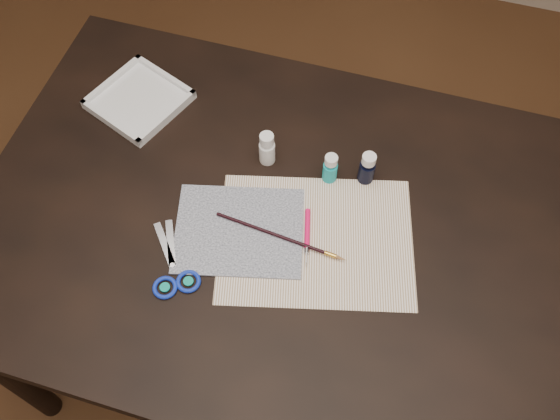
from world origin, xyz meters
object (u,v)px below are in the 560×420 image
(paint_bottle_navy, at_px, (367,168))
(scissors, at_px, (167,259))
(canvas, at_px, (239,230))
(paint_bottle_white, at_px, (267,148))
(paper, at_px, (316,240))
(paint_bottle_cyan, at_px, (330,168))
(palette_tray, at_px, (139,99))

(paint_bottle_navy, height_order, scissors, paint_bottle_navy)
(canvas, relative_size, paint_bottle_white, 3.07)
(paper, height_order, paint_bottle_cyan, paint_bottle_cyan)
(paper, xyz_separation_m, palette_tray, (-0.49, 0.23, 0.01))
(paint_bottle_cyan, distance_m, paint_bottle_navy, 0.08)
(paint_bottle_cyan, xyz_separation_m, scissors, (-0.26, -0.29, -0.03))
(paint_bottle_cyan, bearing_deg, palette_tray, 170.68)
(paint_bottle_white, distance_m, paint_bottle_navy, 0.22)
(scissors, bearing_deg, paint_bottle_cyan, -82.40)
(paper, height_order, scissors, scissors)
(canvas, xyz_separation_m, palette_tray, (-0.33, 0.26, 0.01))
(paint_bottle_white, bearing_deg, paint_bottle_cyan, -3.34)
(paper, distance_m, scissors, 0.31)
(scissors, bearing_deg, canvas, -87.97)
(paint_bottle_cyan, distance_m, palette_tray, 0.49)
(paper, xyz_separation_m, paint_bottle_navy, (0.06, 0.18, 0.04))
(paper, relative_size, paint_bottle_white, 4.62)
(paint_bottle_white, height_order, paint_bottle_navy, paint_bottle_white)
(paint_bottle_navy, bearing_deg, paint_bottle_white, -176.87)
(paint_bottle_cyan, xyz_separation_m, paint_bottle_navy, (0.08, 0.02, 0.00))
(scissors, bearing_deg, paper, -104.43)
(paint_bottle_white, bearing_deg, paint_bottle_navy, 3.13)
(paint_bottle_white, bearing_deg, scissors, -112.16)
(canvas, distance_m, palette_tray, 0.42)
(paint_bottle_cyan, height_order, paint_bottle_navy, paint_bottle_navy)
(canvas, distance_m, paint_bottle_navy, 0.30)
(paint_bottle_navy, distance_m, palette_tray, 0.56)
(canvas, height_order, scissors, scissors)
(paper, bearing_deg, canvas, -170.88)
(paint_bottle_white, relative_size, scissors, 0.45)
(canvas, distance_m, paint_bottle_white, 0.19)
(paint_bottle_white, xyz_separation_m, paint_bottle_cyan, (0.14, -0.01, -0.00))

